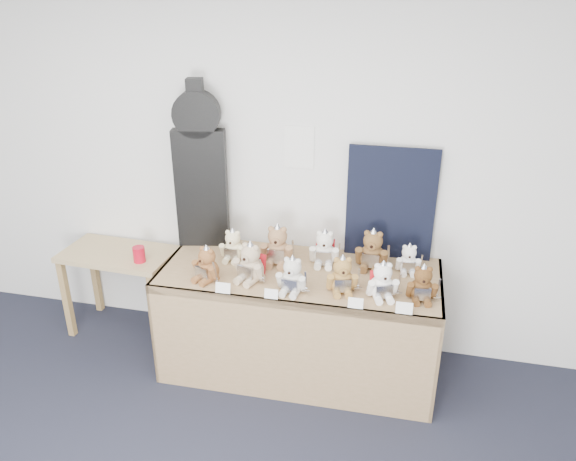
% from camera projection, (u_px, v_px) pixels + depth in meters
% --- Properties ---
extents(room_shell, '(6.00, 6.00, 6.00)m').
position_uv_depth(room_shell, '(299.00, 147.00, 3.90)').
color(room_shell, silver).
rests_on(room_shell, floor).
extents(display_table, '(1.92, 0.83, 0.79)m').
position_uv_depth(display_table, '(297.00, 299.00, 3.82)').
color(display_table, olive).
rests_on(display_table, floor).
extents(side_table, '(0.87, 0.51, 0.70)m').
position_uv_depth(side_table, '(119.00, 266.00, 4.35)').
color(side_table, tan).
rests_on(side_table, floor).
extents(guitar_case, '(0.38, 0.18, 1.22)m').
position_uv_depth(guitar_case, '(200.00, 167.00, 3.99)').
color(guitar_case, black).
rests_on(guitar_case, display_table).
extents(navy_board, '(0.61, 0.02, 0.81)m').
position_uv_depth(navy_board, '(390.00, 204.00, 3.86)').
color(navy_board, black).
rests_on(navy_board, display_table).
extents(red_cup, '(0.09, 0.09, 0.12)m').
position_uv_depth(red_cup, '(139.00, 254.00, 4.13)').
color(red_cup, red).
rests_on(red_cup, side_table).
extents(teddy_front_far_left, '(0.21, 0.21, 0.27)m').
position_uv_depth(teddy_front_far_left, '(207.00, 265.00, 3.68)').
color(teddy_front_far_left, brown).
rests_on(teddy_front_far_left, display_table).
extents(teddy_front_left, '(0.24, 0.23, 0.30)m').
position_uv_depth(teddy_front_left, '(250.00, 264.00, 3.67)').
color(teddy_front_left, tan).
rests_on(teddy_front_left, display_table).
extents(teddy_front_centre, '(0.22, 0.19, 0.27)m').
position_uv_depth(teddy_front_centre, '(292.00, 276.00, 3.54)').
color(teddy_front_centre, silver).
rests_on(teddy_front_centre, display_table).
extents(teddy_front_right, '(0.23, 0.20, 0.28)m').
position_uv_depth(teddy_front_right, '(342.00, 276.00, 3.54)').
color(teddy_front_right, olive).
rests_on(teddy_front_right, display_table).
extents(teddy_front_far_right, '(0.23, 0.21, 0.27)m').
position_uv_depth(teddy_front_far_right, '(382.00, 282.00, 3.48)').
color(teddy_front_far_right, white).
rests_on(teddy_front_far_right, display_table).
extents(teddy_front_end, '(0.22, 0.18, 0.26)m').
position_uv_depth(teddy_front_end, '(422.00, 285.00, 3.45)').
color(teddy_front_end, brown).
rests_on(teddy_front_end, display_table).
extents(teddy_back_left, '(0.21, 0.17, 0.26)m').
position_uv_depth(teddy_back_left, '(233.00, 246.00, 3.95)').
color(teddy_back_left, beige).
rests_on(teddy_back_left, display_table).
extents(teddy_back_centre_left, '(0.26, 0.21, 0.32)m').
position_uv_depth(teddy_back_centre_left, '(277.00, 247.00, 3.89)').
color(teddy_back_centre_left, '#9C724E').
rests_on(teddy_back_centre_left, display_table).
extents(teddy_back_centre_right, '(0.24, 0.20, 0.29)m').
position_uv_depth(teddy_back_centre_right, '(324.00, 249.00, 3.88)').
color(teddy_back_centre_right, white).
rests_on(teddy_back_centre_right, display_table).
extents(teddy_back_right, '(0.25, 0.21, 0.31)m').
position_uv_depth(teddy_back_right, '(372.00, 251.00, 3.83)').
color(teddy_back_right, brown).
rests_on(teddy_back_right, display_table).
extents(teddy_back_end, '(0.19, 0.16, 0.23)m').
position_uv_depth(teddy_back_end, '(408.00, 260.00, 3.78)').
color(teddy_back_end, white).
rests_on(teddy_back_end, display_table).
extents(entry_card_a, '(0.10, 0.02, 0.07)m').
position_uv_depth(entry_card_a, '(223.00, 288.00, 3.55)').
color(entry_card_a, white).
rests_on(entry_card_a, display_table).
extents(entry_card_b, '(0.09, 0.02, 0.06)m').
position_uv_depth(entry_card_b, '(271.00, 294.00, 3.49)').
color(entry_card_b, white).
rests_on(entry_card_b, display_table).
extents(entry_card_c, '(0.09, 0.02, 0.07)m').
position_uv_depth(entry_card_c, '(356.00, 303.00, 3.39)').
color(entry_card_c, white).
rests_on(entry_card_c, display_table).
extents(entry_card_d, '(0.10, 0.02, 0.07)m').
position_uv_depth(entry_card_d, '(404.00, 308.00, 3.33)').
color(entry_card_d, white).
rests_on(entry_card_d, display_table).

